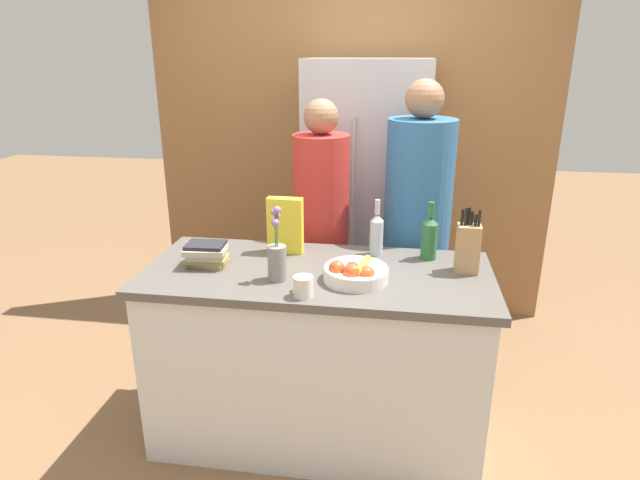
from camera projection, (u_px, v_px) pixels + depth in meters
name	position (u px, v px, depth m)	size (l,w,h in m)	color
ground_plane	(317.00, 429.00, 2.83)	(14.00, 14.00, 0.00)	brown
kitchen_island	(317.00, 354.00, 2.68)	(1.65, 0.74, 0.91)	silver
back_wall_wood	(351.00, 138.00, 3.85)	(2.85, 0.12, 2.60)	olive
refrigerator	(365.00, 202.00, 3.62)	(0.78, 0.63, 1.85)	#B7B7BC
fruit_bowl	(355.00, 272.00, 2.39)	(0.29, 0.29, 0.11)	silver
knife_block	(468.00, 248.00, 2.47)	(0.10, 0.09, 0.31)	tan
flower_vase	(277.00, 258.00, 2.39)	(0.09, 0.09, 0.35)	gray
cereal_box	(285.00, 225.00, 2.71)	(0.18, 0.06, 0.29)	yellow
coffee_mug	(303.00, 286.00, 2.24)	(0.09, 0.11, 0.09)	silver
book_stack	(207.00, 254.00, 2.56)	(0.21, 0.17, 0.11)	#99844C
bottle_oil	(377.00, 233.00, 2.69)	(0.07, 0.07, 0.29)	#B2BCC1
bottle_vinegar	(429.00, 237.00, 2.63)	(0.08, 0.08, 0.29)	#286633
person_at_sink	(321.00, 226.00, 3.10)	(0.32, 0.32, 1.65)	#383842
person_in_blue	(417.00, 221.00, 3.01)	(0.37, 0.37, 1.76)	#383842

